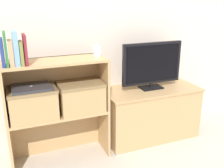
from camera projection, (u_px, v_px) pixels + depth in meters
The scene contains 16 objects.
ground_plane at pixel (118, 155), 2.43m from camera, with size 16.00×16.00×0.00m, color #BCB2A3.
wall_back at pixel (99, 18), 2.48m from camera, with size 10.00×0.05×2.40m.
tv_stand at pixel (150, 112), 2.70m from camera, with size 0.97×0.47×0.52m.
tv at pixel (152, 64), 2.54m from camera, with size 0.62×0.14×0.46m.
bookshelf_lower_tier at pixel (58, 127), 2.35m from camera, with size 0.84×0.31×0.45m.
bookshelf_upper_tier at pixel (55, 78), 2.21m from camera, with size 0.84×0.31×0.46m.
book_navy at pixel (2, 52), 1.89m from camera, with size 0.02×0.12×0.21m.
book_forest at pixel (6, 49), 1.89m from camera, with size 0.02×0.14×0.25m.
book_tan at pixel (11, 53), 1.91m from camera, with size 0.03×0.14×0.19m.
book_skyblue at pixel (16, 48), 1.91m from camera, with size 0.04×0.13×0.25m.
book_olive at pixel (21, 53), 1.94m from camera, with size 0.02×0.13×0.18m.
book_maroon at pixel (25, 50), 1.94m from camera, with size 0.02×0.15×0.23m.
baby_monitor at pixel (97, 51), 2.22m from camera, with size 0.05×0.03×0.12m.
storage_basket_left at pixel (33, 102), 2.12m from camera, with size 0.38×0.28×0.25m.
storage_basket_right at pixel (81, 95), 2.26m from camera, with size 0.38×0.28×0.25m.
laptop at pixel (31, 87), 2.08m from camera, with size 0.30×0.25×0.02m.
Camera 1 is at (-0.84, -1.92, 1.39)m, focal length 42.00 mm.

